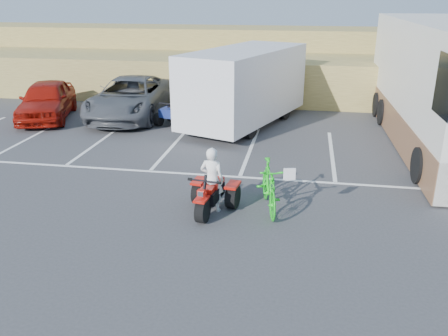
% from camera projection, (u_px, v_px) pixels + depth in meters
% --- Properties ---
extents(ground, '(100.00, 100.00, 0.00)m').
position_uv_depth(ground, '(226.00, 213.00, 11.43)').
color(ground, '#3A3A3C').
rests_on(ground, ground).
extents(parking_stripes, '(28.00, 5.16, 0.01)m').
position_uv_depth(parking_stripes, '(274.00, 160.00, 15.04)').
color(parking_stripes, white).
rests_on(parking_stripes, ground).
extents(grass_embankment, '(40.00, 8.50, 3.10)m').
position_uv_depth(grass_embankment, '(275.00, 63.00, 25.22)').
color(grass_embankment, olive).
rests_on(grass_embankment, ground).
extents(red_trike_atv, '(1.36, 1.69, 1.01)m').
position_uv_depth(red_trike_atv, '(210.00, 212.00, 11.48)').
color(red_trike_atv, '#B8130A').
rests_on(red_trike_atv, ground).
extents(rider, '(0.63, 0.46, 1.60)m').
position_uv_depth(rider, '(212.00, 179.00, 11.33)').
color(rider, white).
rests_on(rider, ground).
extents(green_dirt_bike, '(1.00, 2.09, 1.21)m').
position_uv_depth(green_dirt_bike, '(269.00, 186.00, 11.44)').
color(green_dirt_bike, '#14BF19').
rests_on(green_dirt_bike, ground).
extents(grey_pickup, '(3.08, 6.04, 1.63)m').
position_uv_depth(grey_pickup, '(130.00, 98.00, 19.97)').
color(grey_pickup, '#484A4F').
rests_on(grey_pickup, ground).
extents(red_car, '(3.11, 4.94, 1.57)m').
position_uv_depth(red_car, '(47.00, 100.00, 19.68)').
color(red_car, maroon).
rests_on(red_car, ground).
extents(cargo_trailer, '(4.56, 6.83, 2.96)m').
position_uv_depth(cargo_trailer, '(245.00, 85.00, 18.47)').
color(cargo_trailer, silver).
rests_on(cargo_trailer, ground).
extents(rv_motorhome, '(3.17, 11.39, 4.06)m').
position_uv_depth(rv_motorhome, '(440.00, 93.00, 16.11)').
color(rv_motorhome, silver).
rests_on(rv_motorhome, ground).
extents(quad_atv_blue, '(1.43, 1.70, 0.97)m').
position_uv_depth(quad_atv_blue, '(175.00, 124.00, 19.11)').
color(quad_atv_blue, navy).
rests_on(quad_atv_blue, ground).
extents(quad_atv_green, '(1.43, 1.63, 0.89)m').
position_uv_depth(quad_atv_green, '(229.00, 130.00, 18.23)').
color(quad_atv_green, '#195E15').
rests_on(quad_atv_green, ground).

